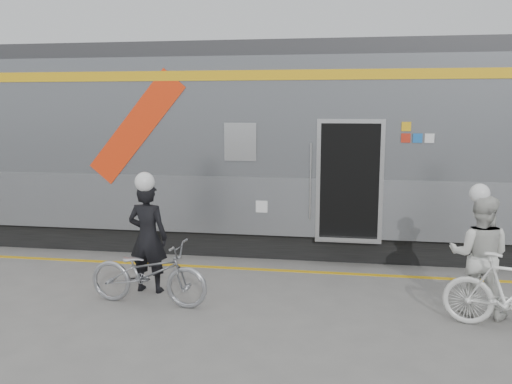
% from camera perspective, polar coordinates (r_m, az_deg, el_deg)
% --- Properties ---
extents(ground, '(90.00, 90.00, 0.00)m').
position_cam_1_polar(ground, '(7.78, -0.56, -12.90)').
color(ground, slate).
rests_on(ground, ground).
extents(train, '(24.00, 3.17, 4.10)m').
position_cam_1_polar(train, '(11.52, -1.16, 4.83)').
color(train, black).
rests_on(train, ground).
extents(safety_strip, '(24.00, 0.12, 0.01)m').
position_cam_1_polar(safety_strip, '(9.78, 1.64, -8.20)').
color(safety_strip, gold).
rests_on(safety_strip, ground).
extents(man, '(0.67, 0.47, 1.75)m').
position_cam_1_polar(man, '(8.66, -11.31, -4.70)').
color(man, black).
rests_on(man, ground).
extents(bicycle_left, '(1.88, 0.79, 0.96)m').
position_cam_1_polar(bicycle_left, '(8.20, -11.27, -8.34)').
color(bicycle_left, '#95969C').
rests_on(bicycle_left, ground).
extents(woman, '(0.98, 0.85, 1.70)m').
position_cam_1_polar(woman, '(8.19, 22.46, -6.19)').
color(woman, silver).
rests_on(woman, ground).
extents(bicycle_right, '(1.79, 0.95, 1.03)m').
position_cam_1_polar(bicycle_right, '(7.85, 25.37, -9.60)').
color(bicycle_right, silver).
rests_on(bicycle_right, ground).
extents(helmet_man, '(0.30, 0.30, 0.30)m').
position_cam_1_polar(helmet_man, '(8.48, -11.53, 2.04)').
color(helmet_man, white).
rests_on(helmet_man, man).
extents(helmet_woman, '(0.27, 0.27, 0.27)m').
position_cam_1_polar(helmet_woman, '(8.00, 22.89, 0.66)').
color(helmet_woman, white).
rests_on(helmet_woman, woman).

